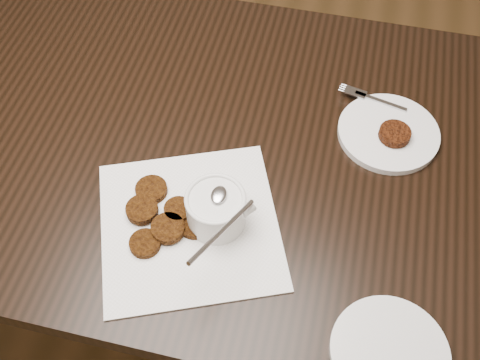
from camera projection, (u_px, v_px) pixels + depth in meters
name	position (u px, v px, depth m)	size (l,w,h in m)	color
floor	(172.00, 346.00, 1.64)	(4.00, 4.00, 0.00)	brown
table	(192.00, 230.00, 1.43)	(1.33, 0.85, 0.75)	black
napkin	(190.00, 225.00, 1.00)	(0.31, 0.31, 0.00)	white
sauce_ramekin	(215.00, 198.00, 0.94)	(0.14, 0.14, 0.14)	white
patty_cluster	(164.00, 218.00, 0.99)	(0.19, 0.19, 0.02)	#5F320C
plate_with_patty	(389.00, 130.00, 1.10)	(0.20, 0.20, 0.03)	white
plate_empty	(390.00, 353.00, 0.86)	(0.18, 0.18, 0.01)	silver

